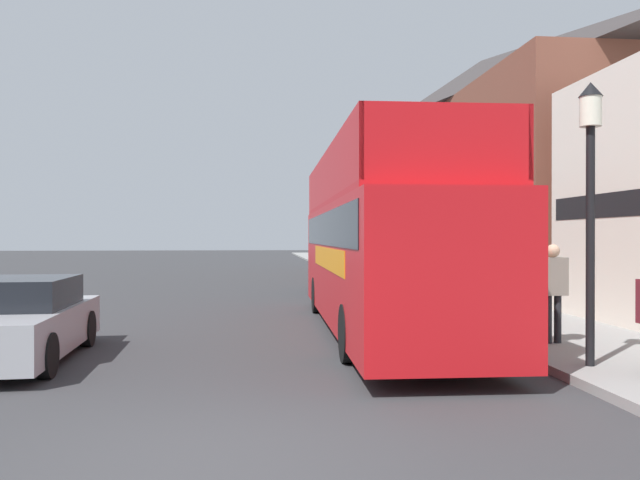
# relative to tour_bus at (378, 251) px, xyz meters

# --- Properties ---
(ground_plane) EXTENTS (144.00, 144.00, 0.00)m
(ground_plane) POSITION_rel_tour_bus_xyz_m (-3.20, 13.22, -1.78)
(ground_plane) COLOR #333335
(sidewalk) EXTENTS (3.39, 108.00, 0.14)m
(sidewalk) POSITION_rel_tour_bus_xyz_m (3.41, 10.22, -1.71)
(sidewalk) COLOR gray
(sidewalk) RESTS_ON ground_plane
(brick_terrace_rear) EXTENTS (6.00, 24.70, 10.61)m
(brick_terrace_rear) POSITION_rel_tour_bus_xyz_m (8.11, 15.52, 3.52)
(brick_terrace_rear) COLOR brown
(brick_terrace_rear) RESTS_ON ground_plane
(tour_bus) EXTENTS (2.68, 11.43, 3.92)m
(tour_bus) POSITION_rel_tour_bus_xyz_m (0.00, 0.00, 0.00)
(tour_bus) COLOR red
(tour_bus) RESTS_ON ground_plane
(parked_car_ahead_of_bus) EXTENTS (1.87, 4.50, 1.46)m
(parked_car_ahead_of_bus) POSITION_rel_tour_bus_xyz_m (0.60, 9.48, -1.09)
(parked_car_ahead_of_bus) COLOR black
(parked_car_ahead_of_bus) RESTS_ON ground_plane
(parked_car_far_side) EXTENTS (1.89, 4.48, 1.40)m
(parked_car_far_side) POSITION_rel_tour_bus_xyz_m (-6.61, -2.74, -1.12)
(parked_car_far_side) COLOR #9E9EA3
(parked_car_far_side) RESTS_ON ground_plane
(pedestrian_third) EXTENTS (0.48, 0.26, 1.82)m
(pedestrian_third) POSITION_rel_tour_bus_xyz_m (2.72, -2.70, -0.55)
(pedestrian_third) COLOR #232328
(pedestrian_third) RESTS_ON sidewalk
(lamp_post_nearest) EXTENTS (0.35, 0.35, 4.28)m
(lamp_post_nearest) POSITION_rel_tour_bus_xyz_m (2.32, -4.69, 1.34)
(lamp_post_nearest) COLOR black
(lamp_post_nearest) RESTS_ON sidewalk
(lamp_post_second) EXTENTS (0.35, 0.35, 5.05)m
(lamp_post_second) POSITION_rel_tour_bus_xyz_m (2.34, 3.34, 1.81)
(lamp_post_second) COLOR black
(lamp_post_second) RESTS_ON sidewalk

